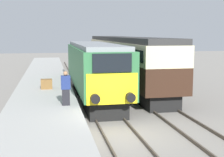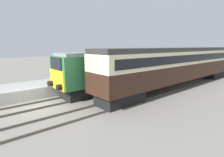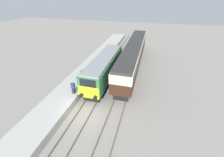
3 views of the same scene
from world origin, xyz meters
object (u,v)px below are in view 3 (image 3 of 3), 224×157
Objects in this scene: person_on_platform at (73,88)px; luggage_crate at (83,72)px; passenger_carriage at (133,53)px; locomotive at (104,68)px.

person_on_platform is 2.36× the size of luggage_crate.
person_on_platform reaches higher than luggage_crate.
locomotive is at bearing -119.56° from passenger_carriage.
locomotive is at bearing 68.71° from person_on_platform.
passenger_carriage is at bearing 64.28° from person_on_platform.
locomotive is 0.58× the size of passenger_carriage.
luggage_crate is at bearing -166.42° from locomotive.
locomotive reaches higher than luggage_crate.
passenger_carriage is 9.47m from luggage_crate.
luggage_crate is (-3.12, -0.75, -0.81)m from locomotive.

